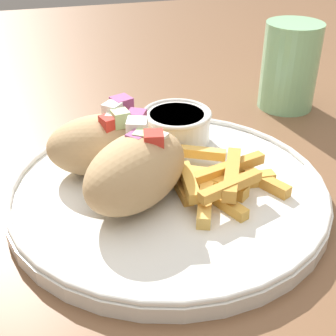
{
  "coord_description": "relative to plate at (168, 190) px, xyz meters",
  "views": [
    {
      "loc": [
        -0.13,
        -0.39,
        1.01
      ],
      "look_at": [
        -0.03,
        -0.03,
        0.78
      ],
      "focal_mm": 50.0,
      "sensor_mm": 36.0,
      "label": 1
    }
  ],
  "objects": [
    {
      "name": "fries_pile",
      "position": [
        0.04,
        -0.02,
        0.01
      ],
      "size": [
        0.13,
        0.12,
        0.03
      ],
      "color": "gold",
      "rests_on": "plate"
    },
    {
      "name": "pita_sandwich_far",
      "position": [
        -0.05,
        0.04,
        0.03
      ],
      "size": [
        0.11,
        0.08,
        0.07
      ],
      "rotation": [
        0.0,
        0.0,
        -0.08
      ],
      "color": "tan",
      "rests_on": "plate"
    },
    {
      "name": "sauce_ramekin",
      "position": [
        0.04,
        0.08,
        0.02
      ],
      "size": [
        0.08,
        0.08,
        0.04
      ],
      "color": "white",
      "rests_on": "plate"
    },
    {
      "name": "pita_sandwich_near",
      "position": [
        -0.03,
        -0.02,
        0.04
      ],
      "size": [
        0.13,
        0.12,
        0.07
      ],
      "rotation": [
        0.0,
        0.0,
        0.69
      ],
      "color": "tan",
      "rests_on": "plate"
    },
    {
      "name": "water_glass",
      "position": [
        0.21,
        0.17,
        0.04
      ],
      "size": [
        0.07,
        0.07,
        0.11
      ],
      "color": "#8CCC93",
      "rests_on": "table"
    },
    {
      "name": "plate",
      "position": [
        0.0,
        0.0,
        0.0
      ],
      "size": [
        0.3,
        0.3,
        0.02
      ],
      "color": "white",
      "rests_on": "table"
    },
    {
      "name": "table",
      "position": [
        0.03,
        0.03,
        -0.07
      ],
      "size": [
        1.59,
        1.59,
        0.75
      ],
      "color": "brown",
      "rests_on": "ground_plane"
    }
  ]
}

